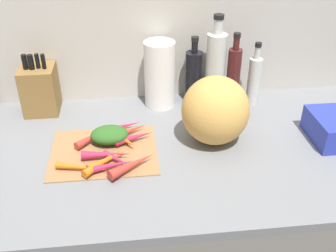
# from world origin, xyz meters

# --- Properties ---
(ground_plane) EXTENTS (1.70, 0.80, 0.03)m
(ground_plane) POSITION_xyz_m (0.00, 0.00, -0.01)
(ground_plane) COLOR slate
(wall_back) EXTENTS (1.70, 0.03, 0.60)m
(wall_back) POSITION_xyz_m (0.00, 0.39, 0.30)
(wall_back) COLOR #BCB7AD
(wall_back) RESTS_ON ground_plane
(cutting_board) EXTENTS (0.35, 0.29, 0.01)m
(cutting_board) POSITION_xyz_m (-0.20, -0.01, 0.00)
(cutting_board) COLOR #997047
(cutting_board) RESTS_ON ground_plane
(carrot_0) EXTENTS (0.16, 0.04, 0.03)m
(carrot_0) POSITION_xyz_m (-0.19, -0.06, 0.02)
(carrot_0) COLOR #B2264C
(carrot_0) RESTS_ON cutting_board
(carrot_1) EXTENTS (0.14, 0.14, 0.03)m
(carrot_1) POSITION_xyz_m (-0.23, 0.06, 0.02)
(carrot_1) COLOR red
(carrot_1) RESTS_ON cutting_board
(carrot_2) EXTENTS (0.09, 0.09, 0.02)m
(carrot_2) POSITION_xyz_m (-0.16, -0.08, 0.02)
(carrot_2) COLOR #B2264C
(carrot_2) RESTS_ON cutting_board
(carrot_3) EXTENTS (0.10, 0.11, 0.03)m
(carrot_3) POSITION_xyz_m (-0.14, 0.02, 0.02)
(carrot_3) COLOR orange
(carrot_3) RESTS_ON cutting_board
(carrot_4) EXTENTS (0.14, 0.10, 0.03)m
(carrot_4) POSITION_xyz_m (-0.12, 0.07, 0.02)
(carrot_4) COLOR red
(carrot_4) RESTS_ON cutting_board
(carrot_5) EXTENTS (0.16, 0.06, 0.02)m
(carrot_5) POSITION_xyz_m (-0.27, -0.11, 0.02)
(carrot_5) COLOR orange
(carrot_5) RESTS_ON cutting_board
(carrot_6) EXTENTS (0.13, 0.06, 0.02)m
(carrot_6) POSITION_xyz_m (-0.14, 0.11, 0.02)
(carrot_6) COLOR #B2264C
(carrot_6) RESTS_ON cutting_board
(carrot_7) EXTENTS (0.14, 0.06, 0.02)m
(carrot_7) POSITION_xyz_m (-0.18, -0.11, 0.02)
(carrot_7) COLOR #B2264C
(carrot_7) RESTS_ON cutting_board
(carrot_8) EXTENTS (0.14, 0.14, 0.03)m
(carrot_8) POSITION_xyz_m (-0.20, -0.09, 0.02)
(carrot_8) COLOR orange
(carrot_8) RESTS_ON cutting_board
(carrot_9) EXTENTS (0.15, 0.12, 0.03)m
(carrot_9) POSITION_xyz_m (-0.12, -0.12, 0.02)
(carrot_9) COLOR red
(carrot_9) RESTS_ON cutting_board
(carrot_10) EXTENTS (0.13, 0.11, 0.03)m
(carrot_10) POSITION_xyz_m (-0.19, -0.08, 0.02)
(carrot_10) COLOR orange
(carrot_10) RESTS_ON cutting_board
(carrot_11) EXTENTS (0.14, 0.08, 0.03)m
(carrot_11) POSITION_xyz_m (-0.10, 0.03, 0.02)
(carrot_11) COLOR #B2264C
(carrot_11) RESTS_ON cutting_board
(carrot_greens_pile) EXTENTS (0.13, 0.10, 0.05)m
(carrot_greens_pile) POSITION_xyz_m (-0.19, 0.04, 0.03)
(carrot_greens_pile) COLOR #2D6023
(carrot_greens_pile) RESTS_ON cutting_board
(winter_squash) EXTENTS (0.23, 0.22, 0.23)m
(winter_squash) POSITION_xyz_m (0.17, 0.02, 0.12)
(winter_squash) COLOR gold
(winter_squash) RESTS_ON ground_plane
(knife_block) EXTENTS (0.13, 0.13, 0.23)m
(knife_block) POSITION_xyz_m (-0.44, 0.30, 0.09)
(knife_block) COLOR olive
(knife_block) RESTS_ON ground_plane
(paper_towel_roll) EXTENTS (0.12, 0.12, 0.26)m
(paper_towel_roll) POSITION_xyz_m (0.01, 0.30, 0.13)
(paper_towel_roll) COLOR white
(paper_towel_roll) RESTS_ON ground_plane
(bottle_0) EXTENTS (0.07, 0.07, 0.27)m
(bottle_0) POSITION_xyz_m (0.15, 0.32, 0.11)
(bottle_0) COLOR black
(bottle_0) RESTS_ON ground_plane
(bottle_1) EXTENTS (0.08, 0.08, 0.36)m
(bottle_1) POSITION_xyz_m (0.22, 0.27, 0.15)
(bottle_1) COLOR silver
(bottle_1) RESTS_ON ground_plane
(bottle_2) EXTENTS (0.05, 0.05, 0.29)m
(bottle_2) POSITION_xyz_m (0.29, 0.27, 0.12)
(bottle_2) COLOR #471919
(bottle_2) RESTS_ON ground_plane
(bottle_3) EXTENTS (0.05, 0.05, 0.25)m
(bottle_3) POSITION_xyz_m (0.38, 0.27, 0.10)
(bottle_3) COLOR silver
(bottle_3) RESTS_ON ground_plane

